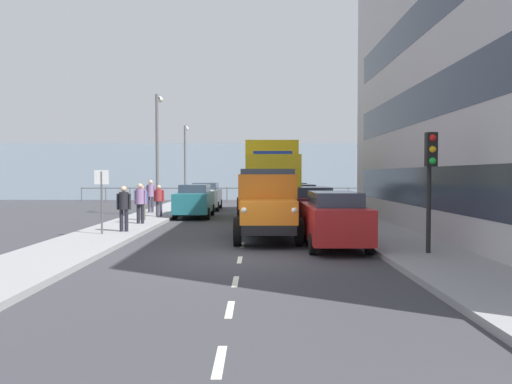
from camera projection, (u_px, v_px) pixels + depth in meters
The scene contains 23 objects.
ground_plane at pixel (246, 226), 22.50m from camera, with size 80.00×80.00×0.00m, color #38383D.
sidewalk_left at pixel (361, 224), 22.49m from camera, with size 2.49×41.40×0.15m, color gray.
sidewalk_right at pixel (132, 224), 22.50m from camera, with size 2.49×41.40×0.15m, color gray.
road_centreline_markings at pixel (246, 227), 21.92m from camera, with size 0.12×37.38×0.01m.
sea_horizon at pixel (252, 172), 46.10m from camera, with size 80.00×0.80×5.00m, color #8C9EAD.
seawall_railing at pixel (251, 191), 42.56m from camera, with size 28.08×0.08×1.20m.
truck_vintage_orange at pixel (267, 206), 17.50m from camera, with size 2.17×5.64×2.43m.
lorry_cargo_yellow at pixel (271, 178), 26.09m from camera, with size 2.58×8.20×3.87m.
car_red_kerbside_near at pixel (334, 219), 15.79m from camera, with size 1.77×4.54×1.72m.
car_maroon_kerbside_1 at pixel (312, 206), 22.01m from camera, with size 1.82×4.31×1.72m.
car_silver_kerbside_2 at pixel (301, 200), 27.61m from camera, with size 1.76×4.22×1.72m.
car_black_kerbside_3 at pixel (294, 196), 32.77m from camera, with size 1.84×4.14×1.72m.
car_teal_oppositeside_0 at pixel (195, 200), 27.02m from camera, with size 1.81×4.53×1.72m.
car_white_oppositeside_1 at pixel (206, 196), 32.81m from camera, with size 1.89×4.39×1.72m.
pedestrian_with_bag at pixel (124, 205), 18.98m from camera, with size 0.53×0.34×1.67m.
pedestrian_in_dark_coat at pixel (140, 200), 22.07m from camera, with size 0.53×0.34×1.72m.
pedestrian_by_lamp at pixel (142, 200), 23.79m from camera, with size 0.53×0.34×1.59m.
pedestrian_near_railing at pixel (159, 198), 25.80m from camera, with size 0.53×0.34×1.57m.
pedestrian_couple_a at pixel (151, 193), 28.64m from camera, with size 0.53×0.34×1.79m.
traffic_light_near at pixel (430, 166), 13.63m from camera, with size 0.28×0.41×3.20m.
lamp_post_promenade at pixel (158, 143), 27.81m from camera, with size 0.32×1.14×6.40m.
lamp_post_far at pixel (185, 156), 39.71m from camera, with size 0.32×1.14×5.86m.
street_sign at pixel (102, 190), 18.15m from camera, with size 0.50×0.07×2.25m.
Camera 1 is at (-0.44, 13.73, 2.24)m, focal length 36.30 mm.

